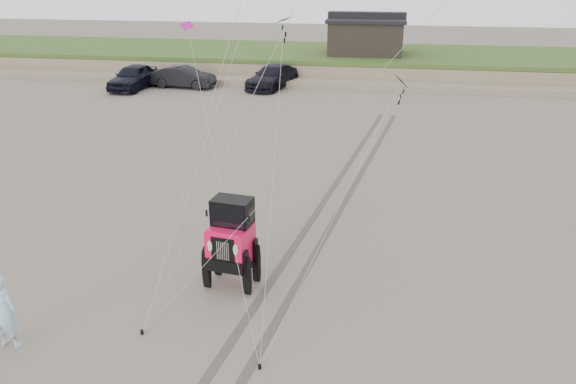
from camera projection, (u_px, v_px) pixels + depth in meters
name	position (u px, v px, depth m)	size (l,w,h in m)	color
ground	(224.00, 324.00, 14.59)	(160.00, 160.00, 0.00)	#6B6054
dune_ridge	(342.00, 63.00, 48.53)	(160.00, 14.25, 1.73)	#7A6B54
cabin	(366.00, 35.00, 46.85)	(6.40, 5.40, 3.35)	black
truck_a	(133.00, 77.00, 41.90)	(2.14, 5.31, 1.81)	black
truck_b	(184.00, 77.00, 42.40)	(1.70, 4.87, 1.60)	black
truck_c	(273.00, 77.00, 42.31)	(2.33, 5.73, 1.66)	black
jeep	(231.00, 252.00, 16.02)	(2.44, 5.67, 2.11)	#F01149
man	(4.00, 311.00, 13.41)	(0.72, 0.48, 1.99)	#99BAED
stake_main	(142.00, 332.00, 14.18)	(0.08, 0.08, 0.12)	black
stake_aux	(260.00, 367.00, 12.96)	(0.08, 0.08, 0.12)	black
tire_tracks	(331.00, 208.00, 21.58)	(5.22, 29.74, 0.01)	#4C443D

